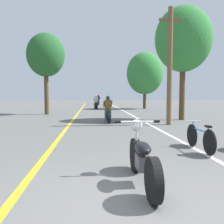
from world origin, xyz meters
The scene contains 12 objects.
ground_plane centered at (0.00, 0.00, 0.00)m, with size 120.00×120.00×0.00m, color #60605E.
lane_stripe_center centered at (-1.70, 12.78, 0.00)m, with size 0.14×48.00×0.01m, color yellow.
lane_stripe_edge centered at (2.22, 12.78, 0.00)m, with size 0.14×48.00×0.01m, color white.
utility_pole centered at (3.15, 8.26, 2.89)m, with size 1.10×0.24×5.60m.
roadside_tree_right_near centered at (4.61, 10.39, 4.59)m, with size 3.22×2.90×6.47m.
roadside_tree_right_far centered at (4.76, 20.91, 3.60)m, with size 3.71×3.34×5.75m.
roadside_tree_left centered at (-3.93, 14.84, 4.30)m, with size 2.73×2.46×5.91m.
motorcycle_foreground centered at (0.25, 0.84, 0.43)m, with size 0.83×1.99×1.01m.
motorcycle_rider_lead centered at (0.26, 9.74, 0.52)m, with size 0.50×2.04×1.40m.
motorcycle_rider_mid centered at (-0.21, 21.26, 0.55)m, with size 0.50×2.15×1.47m.
motorcycle_rider_far centered at (0.25, 30.37, 0.54)m, with size 0.50×2.12×1.44m.
bicycle_parked centered at (2.26, 2.98, 0.35)m, with size 0.44×1.65×0.74m.
Camera 1 is at (-0.57, -2.97, 1.48)m, focal length 38.00 mm.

